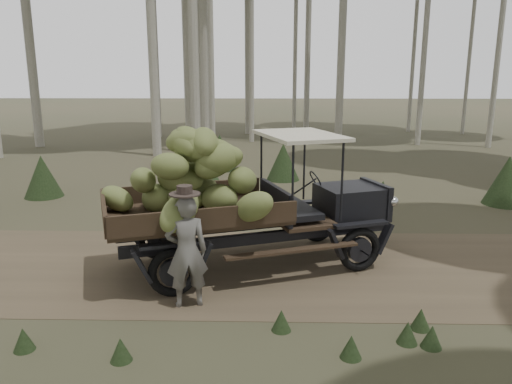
% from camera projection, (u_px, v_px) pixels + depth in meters
% --- Properties ---
extents(ground, '(120.00, 120.00, 0.00)m').
position_uv_depth(ground, '(187.00, 267.00, 8.92)').
color(ground, '#473D2B').
rests_on(ground, ground).
extents(dirt_track, '(70.00, 4.00, 0.01)m').
position_uv_depth(dirt_track, '(187.00, 267.00, 8.92)').
color(dirt_track, brown).
rests_on(dirt_track, ground).
extents(banana_truck, '(5.35, 3.48, 2.64)m').
position_uv_depth(banana_truck, '(223.00, 185.00, 8.48)').
color(banana_truck, black).
rests_on(banana_truck, ground).
extents(farmer, '(0.70, 0.56, 1.84)m').
position_uv_depth(farmer, '(187.00, 250.00, 7.26)').
color(farmer, '#5F5C56').
rests_on(farmer, ground).
extents(undergrowth, '(22.46, 21.50, 1.31)m').
position_uv_depth(undergrowth, '(184.00, 248.00, 8.42)').
color(undergrowth, '#233319').
rests_on(undergrowth, ground).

